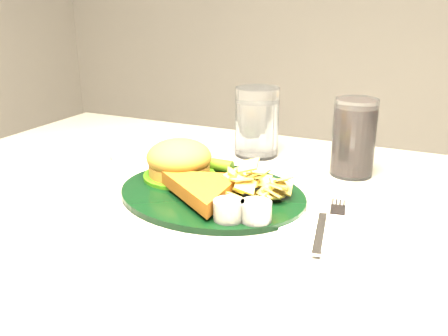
# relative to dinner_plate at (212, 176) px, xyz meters

# --- Properties ---
(dinner_plate) EXTENTS (0.35, 0.31, 0.07)m
(dinner_plate) POSITION_rel_dinner_plate_xyz_m (0.00, 0.00, 0.00)
(dinner_plate) COLOR black
(dinner_plate) RESTS_ON table
(water_glass) EXTENTS (0.10, 0.10, 0.13)m
(water_glass) POSITION_rel_dinner_plate_xyz_m (-0.02, 0.23, 0.03)
(water_glass) COLOR silver
(water_glass) RESTS_ON table
(cola_glass) EXTENTS (0.10, 0.10, 0.14)m
(cola_glass) POSITION_rel_dinner_plate_xyz_m (0.18, 0.20, 0.03)
(cola_glass) COLOR black
(cola_glass) RESTS_ON table
(fork_napkin) EXTENTS (0.15, 0.18, 0.01)m
(fork_napkin) POSITION_rel_dinner_plate_xyz_m (0.19, -0.05, -0.03)
(fork_napkin) COLOR white
(fork_napkin) RESTS_ON table
(ramekin) EXTENTS (0.05, 0.05, 0.03)m
(ramekin) POSITION_rel_dinner_plate_xyz_m (-0.24, 0.10, -0.02)
(ramekin) COLOR white
(ramekin) RESTS_ON table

